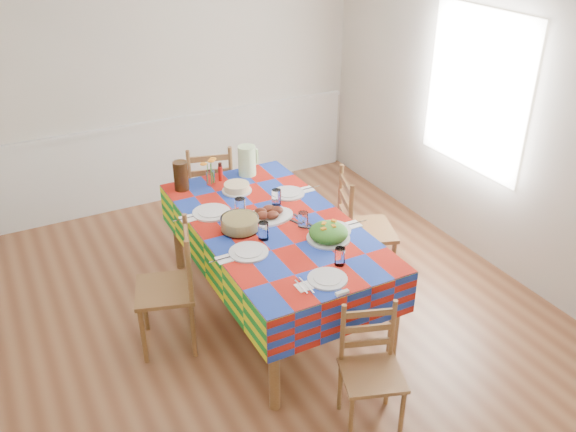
% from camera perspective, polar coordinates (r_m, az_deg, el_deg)
% --- Properties ---
extents(room, '(4.58, 5.08, 2.78)m').
position_cam_1_polar(room, '(4.22, -2.73, 4.42)').
color(room, brown).
rests_on(room, ground).
extents(wainscot, '(4.41, 0.06, 0.92)m').
position_cam_1_polar(wainscot, '(6.72, -11.71, 5.32)').
color(wainscot, white).
rests_on(wainscot, room).
extents(window_right, '(0.00, 1.40, 1.40)m').
position_cam_1_polar(window_right, '(5.63, 17.18, 11.09)').
color(window_right, white).
rests_on(window_right, room).
extents(dining_table, '(1.13, 2.10, 0.82)m').
position_cam_1_polar(dining_table, '(4.68, -1.42, -1.61)').
color(dining_table, brown).
rests_on(dining_table, room).
extents(setting_near_head, '(0.43, 0.29, 0.13)m').
position_cam_1_polar(setting_near_head, '(4.03, 4.07, -5.13)').
color(setting_near_head, silver).
rests_on(setting_near_head, dining_table).
extents(setting_left_near, '(0.51, 0.30, 0.13)m').
position_cam_1_polar(setting_left_near, '(4.31, -3.27, -2.66)').
color(setting_left_near, silver).
rests_on(setting_left_near, dining_table).
extents(setting_left_far, '(0.54, 0.32, 0.14)m').
position_cam_1_polar(setting_left_far, '(4.76, -6.29, 0.50)').
color(setting_left_far, silver).
rests_on(setting_left_far, dining_table).
extents(setting_right_near, '(0.53, 0.31, 0.14)m').
position_cam_1_polar(setting_right_near, '(4.53, 3.24, -0.96)').
color(setting_right_near, silver).
rests_on(setting_right_near, dining_table).
extents(setting_right_far, '(0.51, 0.29, 0.13)m').
position_cam_1_polar(setting_right_far, '(4.99, -0.30, 2.03)').
color(setting_right_far, silver).
rests_on(setting_right_far, dining_table).
extents(meat_platter, '(0.40, 0.29, 0.08)m').
position_cam_1_polar(meat_platter, '(4.69, -1.85, 0.16)').
color(meat_platter, silver).
rests_on(meat_platter, dining_table).
extents(salad_platter, '(0.32, 0.32, 0.13)m').
position_cam_1_polar(salad_platter, '(4.40, 3.81, -1.61)').
color(salad_platter, silver).
rests_on(salad_platter, dining_table).
extents(pasta_bowl, '(0.29, 0.29, 0.10)m').
position_cam_1_polar(pasta_bowl, '(4.53, -4.53, -0.71)').
color(pasta_bowl, white).
rests_on(pasta_bowl, dining_table).
extents(cake, '(0.25, 0.25, 0.07)m').
position_cam_1_polar(cake, '(5.11, -4.82, 2.66)').
color(cake, silver).
rests_on(cake, dining_table).
extents(serving_utensils, '(0.15, 0.32, 0.01)m').
position_cam_1_polar(serving_utensils, '(4.62, 1.49, -0.69)').
color(serving_utensils, black).
rests_on(serving_utensils, dining_table).
extents(flower_vase, '(0.16, 0.13, 0.25)m').
position_cam_1_polar(flower_vase, '(5.21, -7.28, 3.92)').
color(flower_vase, white).
rests_on(flower_vase, dining_table).
extents(hot_sauce, '(0.04, 0.04, 0.17)m').
position_cam_1_polar(hot_sauce, '(5.30, -6.35, 4.15)').
color(hot_sauce, '#A9110D').
rests_on(hot_sauce, dining_table).
extents(green_pitcher, '(0.16, 0.16, 0.27)m').
position_cam_1_polar(green_pitcher, '(5.37, -3.86, 5.19)').
color(green_pitcher, '#BAE8A3').
rests_on(green_pitcher, dining_table).
extents(tea_pitcher, '(0.12, 0.12, 0.25)m').
position_cam_1_polar(tea_pitcher, '(5.17, -9.99, 3.73)').
color(tea_pitcher, black).
rests_on(tea_pitcher, dining_table).
extents(name_card, '(0.09, 0.03, 0.02)m').
position_cam_1_polar(name_card, '(3.87, 5.09, -7.17)').
color(name_card, silver).
rests_on(name_card, dining_table).
extents(chair_near, '(0.47, 0.46, 0.85)m').
position_cam_1_polar(chair_near, '(3.95, 7.74, -14.11)').
color(chair_near, brown).
rests_on(chair_near, room).
extents(chair_far, '(0.53, 0.52, 1.00)m').
position_cam_1_polar(chair_far, '(5.86, -7.29, 2.20)').
color(chair_far, brown).
rests_on(chair_far, room).
extents(chair_left, '(0.53, 0.54, 0.99)m').
position_cam_1_polar(chair_left, '(4.55, -10.88, -6.71)').
color(chair_left, brown).
rests_on(chair_left, room).
extents(chair_right, '(0.57, 0.58, 1.04)m').
position_cam_1_polar(chair_right, '(5.17, 6.87, -1.35)').
color(chair_right, brown).
rests_on(chair_right, room).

